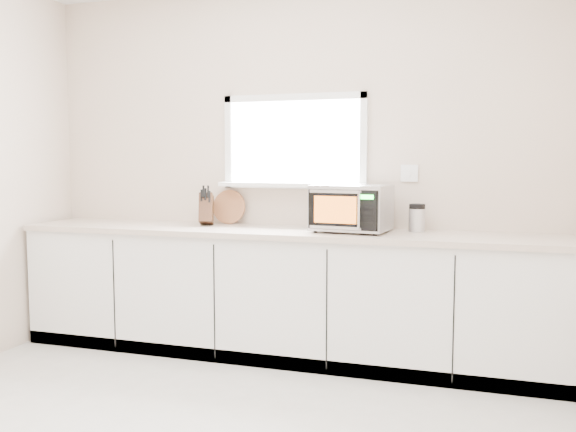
% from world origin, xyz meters
% --- Properties ---
extents(back_wall, '(4.00, 0.17, 2.70)m').
position_xyz_m(back_wall, '(0.00, 2.00, 1.36)').
color(back_wall, beige).
rests_on(back_wall, ground).
extents(cabinets, '(3.92, 0.60, 0.88)m').
position_xyz_m(cabinets, '(0.00, 1.70, 0.44)').
color(cabinets, white).
rests_on(cabinets, ground).
extents(countertop, '(3.92, 0.64, 0.04)m').
position_xyz_m(countertop, '(0.00, 1.69, 0.90)').
color(countertop, beige).
rests_on(countertop, cabinets).
extents(microwave, '(0.54, 0.46, 0.32)m').
position_xyz_m(microwave, '(0.49, 1.71, 1.09)').
color(microwave, black).
rests_on(microwave, countertop).
extents(knife_block, '(0.16, 0.23, 0.30)m').
position_xyz_m(knife_block, '(-0.64, 1.79, 1.05)').
color(knife_block, '#4E311B').
rests_on(knife_block, countertop).
extents(cutting_board, '(0.26, 0.06, 0.26)m').
position_xyz_m(cutting_board, '(-0.52, 1.94, 1.05)').
color(cutting_board, '#9C5E3C').
rests_on(cutting_board, countertop).
extents(coffee_grinder, '(0.13, 0.13, 0.20)m').
position_xyz_m(coffee_grinder, '(0.92, 1.85, 1.02)').
color(coffee_grinder, '#B7B9BF').
rests_on(coffee_grinder, countertop).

